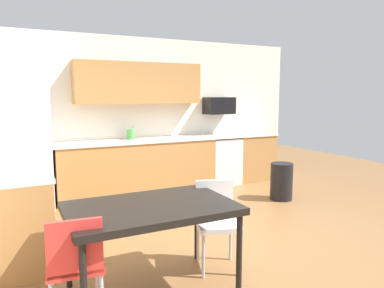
% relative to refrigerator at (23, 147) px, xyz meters
% --- Properties ---
extents(ground_plane, '(12.00, 12.00, 0.00)m').
position_rel_refrigerator_xyz_m(ground_plane, '(2.18, -2.22, -0.94)').
color(ground_plane, olive).
extents(wall_back, '(5.80, 0.10, 2.70)m').
position_rel_refrigerator_xyz_m(wall_back, '(2.18, 0.43, 0.41)').
color(wall_back, silver).
rests_on(wall_back, ground).
extents(cabinet_run_back, '(2.73, 0.60, 0.90)m').
position_rel_refrigerator_xyz_m(cabinet_run_back, '(1.80, 0.08, -0.49)').
color(cabinet_run_back, '#AD7A42').
rests_on(cabinet_run_back, ground).
extents(cabinet_run_back_right, '(0.82, 0.60, 0.90)m').
position_rel_refrigerator_xyz_m(cabinet_run_back_right, '(4.17, 0.08, -0.49)').
color(cabinet_run_back_right, '#AD7A42').
rests_on(cabinet_run_back_right, ground).
extents(cabinet_run_left, '(0.60, 2.00, 0.90)m').
position_rel_refrigerator_xyz_m(cabinet_run_left, '(-0.12, -1.42, -0.49)').
color(cabinet_run_left, '#AD7A42').
rests_on(cabinet_run_left, ground).
extents(countertop_back, '(4.80, 0.64, 0.04)m').
position_rel_refrigerator_xyz_m(countertop_back, '(2.18, 0.08, -0.02)').
color(countertop_back, silver).
rests_on(countertop_back, cabinet_run_back).
extents(countertop_left, '(0.64, 2.00, 0.04)m').
position_rel_refrigerator_xyz_m(countertop_left, '(-0.12, -1.42, -0.02)').
color(countertop_left, silver).
rests_on(countertop_left, cabinet_run_left).
extents(upper_cabinets_back, '(2.20, 0.34, 0.70)m').
position_rel_refrigerator_xyz_m(upper_cabinets_back, '(1.88, 0.21, 0.96)').
color(upper_cabinets_back, '#AD7A42').
extents(refrigerator, '(0.76, 0.70, 1.88)m').
position_rel_refrigerator_xyz_m(refrigerator, '(0.00, 0.00, 0.00)').
color(refrigerator, white).
rests_on(refrigerator, ground).
extents(oven_range, '(0.60, 0.60, 0.91)m').
position_rel_refrigerator_xyz_m(oven_range, '(3.46, 0.08, -0.49)').
color(oven_range, white).
rests_on(oven_range, ground).
extents(microwave, '(0.54, 0.36, 0.32)m').
position_rel_refrigerator_xyz_m(microwave, '(3.46, 0.18, 0.55)').
color(microwave, black).
extents(sink_basin, '(0.48, 0.40, 0.14)m').
position_rel_refrigerator_xyz_m(sink_basin, '(1.76, 0.08, -0.06)').
color(sink_basin, '#A5A8AD').
rests_on(sink_basin, countertop_back).
extents(sink_faucet, '(0.02, 0.02, 0.24)m').
position_rel_refrigerator_xyz_m(sink_faucet, '(1.76, 0.26, 0.10)').
color(sink_faucet, '#B2B5BA').
rests_on(sink_faucet, countertop_back).
extents(dining_table, '(1.40, 0.90, 0.78)m').
position_rel_refrigerator_xyz_m(dining_table, '(0.89, -3.02, -0.23)').
color(dining_table, black).
rests_on(dining_table, ground).
extents(chair_near_table, '(0.51, 0.51, 0.85)m').
position_rel_refrigerator_xyz_m(chair_near_table, '(1.63, -2.85, -0.44)').
color(chair_near_table, white).
rests_on(chair_near_table, ground).
extents(chair_far_side, '(0.44, 0.44, 0.85)m').
position_rel_refrigerator_xyz_m(chair_far_side, '(0.22, -3.23, -0.44)').
color(chair_far_side, red).
rests_on(chair_far_side, ground).
extents(trash_bin, '(0.36, 0.36, 0.60)m').
position_rel_refrigerator_xyz_m(trash_bin, '(3.76, -1.32, -0.64)').
color(trash_bin, black).
rests_on(trash_bin, ground).
extents(kettle, '(0.14, 0.14, 0.20)m').
position_rel_refrigerator_xyz_m(kettle, '(1.69, 0.13, 0.08)').
color(kettle, '#4CA54C').
rests_on(kettle, countertop_back).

